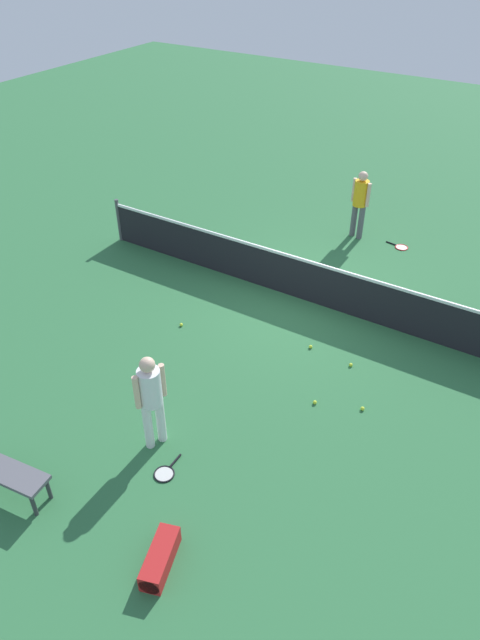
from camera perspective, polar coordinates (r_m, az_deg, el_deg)
ground_plane at (r=12.26m, az=6.09°, el=2.12°), size 40.00×40.00×0.00m
court_net at (r=11.99m, az=6.24°, el=4.11°), size 10.09×0.09×1.07m
player_near_side at (r=8.53m, az=-8.83°, el=-7.35°), size 0.44×0.52×1.70m
player_far_side at (r=14.44m, az=11.84°, el=11.67°), size 0.52×0.42×1.70m
tennis_racket_near_player at (r=8.83m, az=-7.43°, el=-14.80°), size 0.32×0.59×0.03m
tennis_racket_far_player at (r=14.62m, az=15.65°, el=7.00°), size 0.60×0.37×0.03m
tennis_ball_near_player at (r=9.83m, az=12.06°, el=-8.59°), size 0.07×0.07×0.07m
tennis_ball_by_net at (r=11.44m, az=-5.85°, el=-0.47°), size 0.07×0.07×0.07m
tennis_ball_midcourt at (r=10.91m, az=7.02°, el=-2.65°), size 0.07×0.07×0.07m
tennis_ball_baseline at (r=9.80m, az=7.44°, el=-8.10°), size 0.07×0.07×0.07m
tennis_ball_stray_left at (r=10.62m, az=10.94°, el=-4.39°), size 0.07×0.07×0.07m
courtside_bench at (r=8.92m, az=-22.71°, el=-13.59°), size 1.54×0.58×0.48m
equipment_bag at (r=7.87m, az=-8.01°, el=-22.57°), size 0.51×0.85×0.28m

